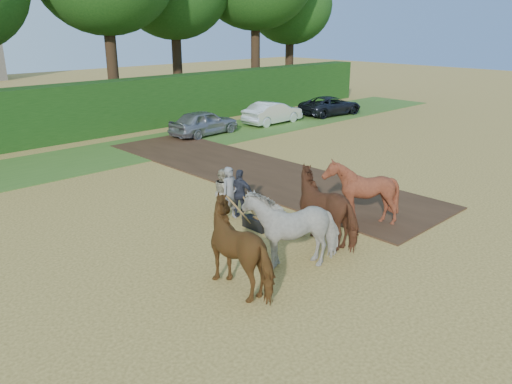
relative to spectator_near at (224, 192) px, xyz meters
name	(u,v)px	position (x,y,z in m)	size (l,w,h in m)	color
ground	(369,225)	(2.71, -3.94, -0.79)	(120.00, 120.00, 0.00)	gold
earth_strip	(253,171)	(4.21, 3.06, -0.76)	(4.50, 17.00, 0.05)	#472D1C
grass_verge	(138,149)	(2.71, 10.06, -0.77)	(50.00, 5.00, 0.03)	#38601E
hedgerow	(94,109)	(2.71, 14.56, 0.71)	(46.00, 1.60, 3.00)	#14380F
spectator_near	(224,192)	(0.00, 0.00, 0.00)	(0.77, 0.60, 1.58)	#BDB594
spectator_far	(240,194)	(0.19, -0.61, 0.04)	(0.97, 0.40, 1.65)	#262833
plough_team	(309,215)	(-0.06, -3.75, 0.26)	(6.83, 5.07, 2.11)	#5A3116
parked_cars	(154,133)	(3.64, 9.93, -0.08)	(35.93, 3.21, 1.49)	silver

